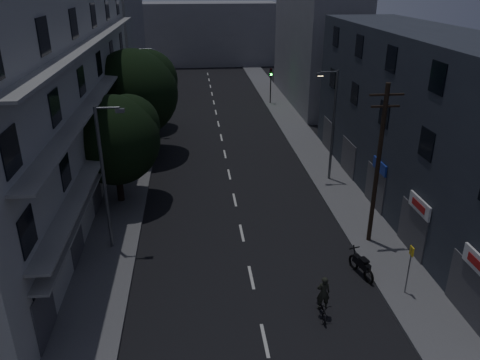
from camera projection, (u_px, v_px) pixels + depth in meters
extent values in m
plane|color=black|center=(224.00, 152.00, 40.54)|extent=(160.00, 160.00, 0.00)
cube|color=#565659|center=(137.00, 154.00, 39.80)|extent=(3.00, 90.00, 0.15)
cube|color=#565659|center=(309.00, 148.00, 41.23)|extent=(3.00, 90.00, 0.15)
cube|color=beige|center=(265.00, 340.00, 19.58)|extent=(0.15, 2.00, 0.01)
cube|color=beige|center=(251.00, 277.00, 23.68)|extent=(0.15, 2.00, 0.01)
cube|color=beige|center=(242.00, 233.00, 27.78)|extent=(0.15, 2.00, 0.01)
cube|color=beige|center=(235.00, 200.00, 31.88)|extent=(0.15, 2.00, 0.01)
cube|color=beige|center=(229.00, 174.00, 35.98)|extent=(0.15, 2.00, 0.01)
cube|color=beige|center=(225.00, 154.00, 40.08)|extent=(0.15, 2.00, 0.01)
cube|color=beige|center=(221.00, 137.00, 44.18)|extent=(0.15, 2.00, 0.01)
cube|color=beige|center=(218.00, 124.00, 48.29)|extent=(0.15, 2.00, 0.01)
cube|color=beige|center=(216.00, 112.00, 52.39)|extent=(0.15, 2.00, 0.01)
cube|color=beige|center=(214.00, 102.00, 56.49)|extent=(0.15, 2.00, 0.01)
cube|color=beige|center=(212.00, 94.00, 60.59)|extent=(0.15, 2.00, 0.01)
cube|color=beige|center=(210.00, 86.00, 64.69)|extent=(0.15, 2.00, 0.01)
cube|color=beige|center=(209.00, 80.00, 68.79)|extent=(0.15, 2.00, 0.01)
cube|color=beige|center=(208.00, 74.00, 72.89)|extent=(0.15, 2.00, 0.01)
cube|color=#A6A6A1|center=(46.00, 94.00, 30.22)|extent=(6.00, 36.00, 14.00)
cube|color=black|center=(42.00, 301.00, 18.83)|extent=(0.06, 1.60, 1.60)
cube|color=black|center=(74.00, 228.00, 24.30)|extent=(0.06, 1.60, 1.60)
cube|color=black|center=(95.00, 181.00, 29.77)|extent=(0.06, 1.60, 1.60)
cube|color=black|center=(109.00, 150.00, 35.24)|extent=(0.06, 1.60, 1.60)
cube|color=black|center=(120.00, 126.00, 40.71)|extent=(0.06, 1.60, 1.60)
cube|color=black|center=(128.00, 109.00, 46.18)|extent=(0.06, 1.60, 1.60)
cube|color=black|center=(27.00, 232.00, 17.55)|extent=(0.06, 1.60, 1.60)
cube|color=black|center=(65.00, 171.00, 23.02)|extent=(0.06, 1.60, 1.60)
cube|color=black|center=(89.00, 134.00, 28.49)|extent=(0.06, 1.60, 1.60)
cube|color=black|center=(104.00, 108.00, 33.96)|extent=(0.06, 1.60, 1.60)
cube|color=black|center=(116.00, 90.00, 39.43)|extent=(0.06, 1.60, 1.60)
cube|color=black|center=(124.00, 76.00, 44.90)|extent=(0.06, 1.60, 1.60)
cube|color=black|center=(11.00, 152.00, 16.27)|extent=(0.06, 1.60, 1.60)
cube|color=black|center=(55.00, 107.00, 21.74)|extent=(0.06, 1.60, 1.60)
cube|color=black|center=(81.00, 81.00, 27.21)|extent=(0.06, 1.60, 1.60)
cube|color=black|center=(99.00, 63.00, 32.68)|extent=(0.06, 1.60, 1.60)
cube|color=black|center=(112.00, 51.00, 38.15)|extent=(0.06, 1.60, 1.60)
cube|color=black|center=(121.00, 42.00, 43.61)|extent=(0.06, 1.60, 1.60)
cube|color=black|center=(43.00, 36.00, 20.46)|extent=(0.06, 1.60, 1.60)
cube|color=black|center=(74.00, 23.00, 25.93)|extent=(0.06, 1.60, 1.60)
cube|color=black|center=(93.00, 15.00, 31.40)|extent=(0.06, 1.60, 1.60)
cube|color=black|center=(107.00, 9.00, 36.86)|extent=(0.06, 1.60, 1.60)
cube|color=black|center=(117.00, 5.00, 42.33)|extent=(0.06, 1.60, 1.60)
cube|color=gray|center=(107.00, 137.00, 31.75)|extent=(1.00, 32.40, 0.12)
cube|color=gray|center=(101.00, 90.00, 30.47)|extent=(1.00, 32.40, 0.12)
cube|color=gray|center=(95.00, 39.00, 29.19)|extent=(1.00, 32.40, 0.12)
cube|color=gray|center=(107.00, 149.00, 32.10)|extent=(0.80, 32.40, 0.12)
cube|color=#424247|center=(45.00, 313.00, 19.08)|extent=(0.06, 2.40, 2.40)
cube|color=#424247|center=(76.00, 238.00, 24.54)|extent=(0.06, 2.40, 2.40)
cube|color=#424247|center=(96.00, 190.00, 30.01)|extent=(0.06, 2.40, 2.40)
cube|color=#424247|center=(110.00, 157.00, 35.48)|extent=(0.06, 2.40, 2.40)
cube|color=#424247|center=(121.00, 133.00, 40.95)|extent=(0.06, 2.40, 2.40)
cube|color=#424247|center=(128.00, 114.00, 46.42)|extent=(0.06, 2.40, 2.40)
cube|color=#292E37|center=(426.00, 123.00, 29.46)|extent=(6.00, 28.00, 11.00)
cube|color=black|center=(427.00, 144.00, 23.38)|extent=(0.06, 1.40, 1.50)
cube|color=black|center=(384.00, 114.00, 28.39)|extent=(0.06, 1.40, 1.50)
cube|color=black|center=(355.00, 94.00, 33.41)|extent=(0.06, 1.40, 1.50)
cube|color=black|center=(333.00, 78.00, 38.42)|extent=(0.06, 1.40, 1.50)
cube|color=black|center=(438.00, 78.00, 22.06)|extent=(0.06, 1.40, 1.50)
cube|color=black|center=(391.00, 59.00, 27.07)|extent=(0.06, 1.40, 1.50)
cube|color=black|center=(359.00, 46.00, 32.09)|extent=(0.06, 1.40, 1.50)
cube|color=black|center=(336.00, 37.00, 37.10)|extent=(0.06, 1.40, 1.50)
cube|color=#424247|center=(467.00, 292.00, 20.33)|extent=(0.06, 3.00, 2.60)
cube|color=#424247|center=(412.00, 229.00, 25.34)|extent=(0.06, 3.00, 2.60)
cube|color=#424247|center=(375.00, 188.00, 30.35)|extent=(0.06, 3.00, 2.60)
cube|color=#424247|center=(348.00, 158.00, 35.37)|extent=(0.06, 3.00, 2.60)
cube|color=#424247|center=(328.00, 135.00, 40.38)|extent=(0.06, 3.00, 2.60)
cube|color=#B21414|center=(479.00, 266.00, 19.18)|extent=(0.02, 1.60, 0.36)
cube|color=silver|center=(420.00, 206.00, 24.20)|extent=(0.12, 2.20, 0.80)
cube|color=#B21414|center=(418.00, 206.00, 24.19)|extent=(0.02, 1.40, 0.36)
cube|color=navy|center=(380.00, 166.00, 29.21)|extent=(0.12, 2.00, 0.70)
cube|color=slate|center=(112.00, 30.00, 57.16)|extent=(6.00, 20.00, 16.00)
cube|color=slate|center=(315.00, 46.00, 54.58)|extent=(6.00, 20.00, 13.00)
cube|color=slate|center=(205.00, 34.00, 79.55)|extent=(24.00, 8.00, 10.00)
cylinder|color=black|center=(119.00, 173.00, 30.78)|extent=(0.44, 0.44, 3.86)
sphere|color=black|center=(115.00, 140.00, 29.86)|extent=(5.79, 5.79, 5.79)
sphere|color=black|center=(129.00, 125.00, 30.31)|extent=(4.05, 4.05, 4.05)
sphere|color=black|center=(101.00, 137.00, 29.09)|extent=(3.76, 3.76, 3.76)
cylinder|color=black|center=(137.00, 127.00, 38.95)|extent=(0.44, 0.44, 4.69)
sphere|color=black|center=(134.00, 93.00, 37.82)|extent=(7.06, 7.06, 7.06)
sphere|color=black|center=(147.00, 80.00, 38.37)|extent=(4.94, 4.94, 4.94)
sphere|color=black|center=(121.00, 89.00, 36.88)|extent=(4.59, 4.59, 4.59)
cylinder|color=black|center=(143.00, 109.00, 46.00)|extent=(0.44, 0.44, 3.80)
sphere|color=black|center=(141.00, 85.00, 45.08)|extent=(5.67, 5.67, 5.67)
sphere|color=black|center=(150.00, 76.00, 45.53)|extent=(3.97, 3.97, 3.97)
sphere|color=black|center=(132.00, 82.00, 44.33)|extent=(3.69, 3.69, 3.69)
cylinder|color=black|center=(270.00, 90.00, 55.03)|extent=(0.12, 0.12, 3.20)
cube|color=black|center=(271.00, 72.00, 54.21)|extent=(0.28, 0.22, 0.90)
sphere|color=black|center=(271.00, 69.00, 53.95)|extent=(0.22, 0.22, 0.22)
sphere|color=#3F330C|center=(271.00, 72.00, 54.07)|extent=(0.22, 0.22, 0.22)
sphere|color=#0CFF26|center=(271.00, 75.00, 54.19)|extent=(0.22, 0.22, 0.22)
cylinder|color=black|center=(158.00, 92.00, 54.02)|extent=(0.12, 0.12, 3.20)
cube|color=black|center=(157.00, 74.00, 53.20)|extent=(0.28, 0.22, 0.90)
sphere|color=black|center=(157.00, 71.00, 52.93)|extent=(0.22, 0.22, 0.22)
sphere|color=#3F330C|center=(157.00, 74.00, 53.05)|extent=(0.22, 0.22, 0.22)
sphere|color=#0CFF26|center=(157.00, 76.00, 53.17)|extent=(0.22, 0.22, 0.22)
cylinder|color=#5A5D62|center=(104.00, 181.00, 24.54)|extent=(0.18, 0.18, 8.00)
cylinder|color=#5A5D62|center=(107.00, 108.00, 23.04)|extent=(1.20, 0.10, 0.10)
cube|color=#5A5D62|center=(120.00, 110.00, 23.15)|extent=(0.45, 0.25, 0.18)
cube|color=#4C4C4C|center=(120.00, 112.00, 23.19)|extent=(0.35, 0.18, 0.04)
cylinder|color=#53565A|center=(333.00, 127.00, 33.31)|extent=(0.18, 0.18, 8.00)
cylinder|color=#53565A|center=(329.00, 72.00, 31.69)|extent=(1.20, 0.10, 0.10)
cube|color=#53565A|center=(320.00, 74.00, 31.69)|extent=(0.45, 0.25, 0.18)
cube|color=#FFD88C|center=(320.00, 76.00, 31.73)|extent=(0.35, 0.18, 0.04)
cylinder|color=#505257|center=(142.00, 92.00, 43.14)|extent=(0.18, 0.18, 8.00)
cylinder|color=#505257|center=(145.00, 49.00, 41.64)|extent=(1.20, 0.10, 0.10)
cube|color=#505257|center=(152.00, 51.00, 41.75)|extent=(0.45, 0.25, 0.18)
cube|color=#4C4C4C|center=(152.00, 52.00, 41.79)|extent=(0.35, 0.18, 0.04)
cylinder|color=black|center=(378.00, 167.00, 24.99)|extent=(0.24, 0.24, 9.00)
cube|color=black|center=(387.00, 95.00, 23.43)|extent=(1.80, 0.10, 0.10)
cube|color=black|center=(385.00, 106.00, 23.67)|extent=(1.50, 0.10, 0.10)
cylinder|color=#595B60|center=(408.00, 270.00, 21.82)|extent=(0.06, 0.06, 2.50)
cube|color=yellow|center=(412.00, 251.00, 21.40)|extent=(0.05, 0.35, 0.45)
torus|color=black|center=(369.00, 276.00, 23.19)|extent=(0.32, 0.79, 0.79)
torus|color=black|center=(353.00, 262.00, 24.34)|extent=(0.32, 0.79, 0.79)
cube|color=black|center=(362.00, 263.00, 23.62)|extent=(0.58, 1.26, 0.39)
cube|color=black|center=(364.00, 260.00, 23.36)|extent=(0.45, 0.57, 0.11)
cylinder|color=black|center=(355.00, 255.00, 24.09)|extent=(0.19, 0.49, 0.94)
cube|color=black|center=(354.00, 248.00, 24.05)|extent=(0.60, 0.20, 0.04)
imported|color=black|center=(322.00, 308.00, 20.84)|extent=(0.65, 1.66, 0.86)
imported|color=black|center=(323.00, 293.00, 20.51)|extent=(0.62, 0.42, 1.65)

